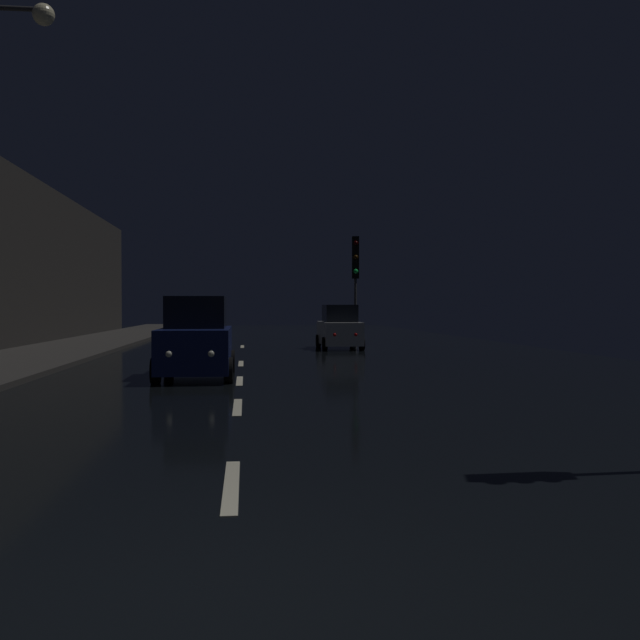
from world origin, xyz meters
name	(u,v)px	position (x,y,z in m)	size (l,w,h in m)	color
ground	(242,353)	(0.00, 24.50, -0.01)	(27.21, 84.00, 0.02)	black
sidewalk_left	(55,352)	(-7.40, 24.50, 0.07)	(4.40, 84.00, 0.15)	#33302D
lane_centerline	(240,376)	(0.00, 14.49, 0.01)	(0.16, 27.82, 0.01)	beige
traffic_light_far_right	(356,267)	(5.10, 26.99, 3.68)	(0.34, 0.47, 5.05)	#38383A
car_approaching_headlights	(196,340)	(-1.14, 14.39, 0.98)	(1.96, 4.25, 2.14)	#141E51
car_parked_right_far	(339,329)	(4.30, 26.53, 0.89)	(1.79, 3.88, 1.96)	silver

